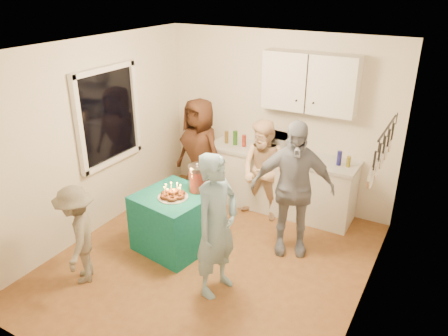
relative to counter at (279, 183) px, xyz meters
The scene contains 19 objects.
floor 1.76m from the counter, 96.71° to the right, with size 4.00×4.00×0.00m, color brown.
ceiling 2.76m from the counter, 96.71° to the right, with size 4.00×4.00×0.00m, color white.
back_wall 0.94m from the counter, 123.69° to the left, with size 3.60×3.60×0.00m, color silver.
left_wall 2.77m from the counter, 139.64° to the right, with size 4.00×4.00×0.00m, color silver.
right_wall 2.49m from the counter, 46.74° to the right, with size 4.00×4.00×0.00m, color silver.
window_night 2.66m from the counter, 144.60° to the right, with size 0.04×1.00×1.20m, color black.
counter is the anchor object (origin of this frame).
countertop 0.46m from the counter, 90.00° to the right, with size 2.24×0.62×0.05m, color beige.
upper_cabinet 1.56m from the counter, 26.57° to the left, with size 1.30×0.30×0.80m, color white.
pot_rack 2.16m from the counter, 33.34° to the right, with size 0.12×1.00×0.60m, color black.
microwave 0.63m from the counter, behind, with size 0.49×0.34×0.27m, color white.
party_table 1.80m from the counter, 115.72° to the right, with size 0.85×0.85×0.76m, color #106B5F.
donut_cake 1.88m from the counter, 113.74° to the right, with size 0.38×0.38×0.18m, color #381C0C, non-canonical shape.
punch_jar 1.57m from the counter, 112.50° to the right, with size 0.22×0.22×0.34m, color #AC1C0D.
man_birthday 2.14m from the counter, 86.54° to the right, with size 0.61×0.40×1.66m, color #83A9BF.
woman_back_left 1.29m from the counter, 161.58° to the right, with size 0.81×0.53×1.67m, color #5A2F19.
woman_back_center 0.49m from the counter, 105.48° to the right, with size 0.72×0.56×1.48m, color #F4AB7F.
woman_back_right 1.18m from the counter, 60.31° to the right, with size 1.03×0.43×1.76m, color #0F1934.
child_near_left 3.02m from the counter, 116.28° to the right, with size 0.77×0.44×1.20m, color #5E574B.
Camera 1 is at (2.36, -3.86, 3.28)m, focal length 35.00 mm.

